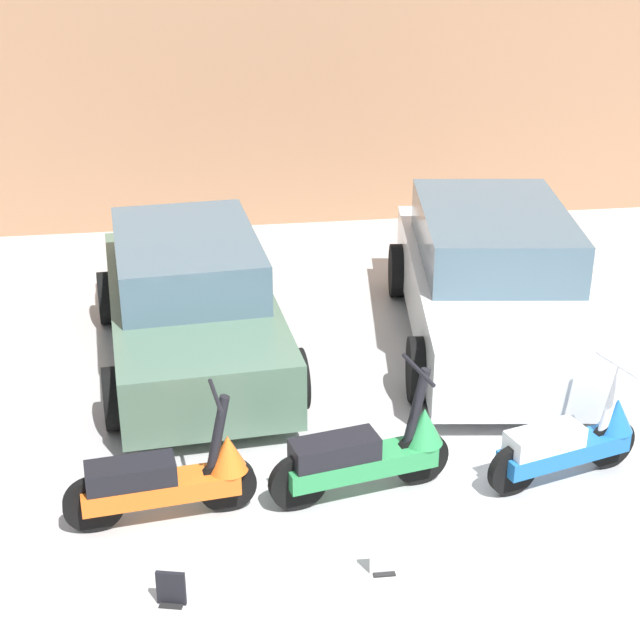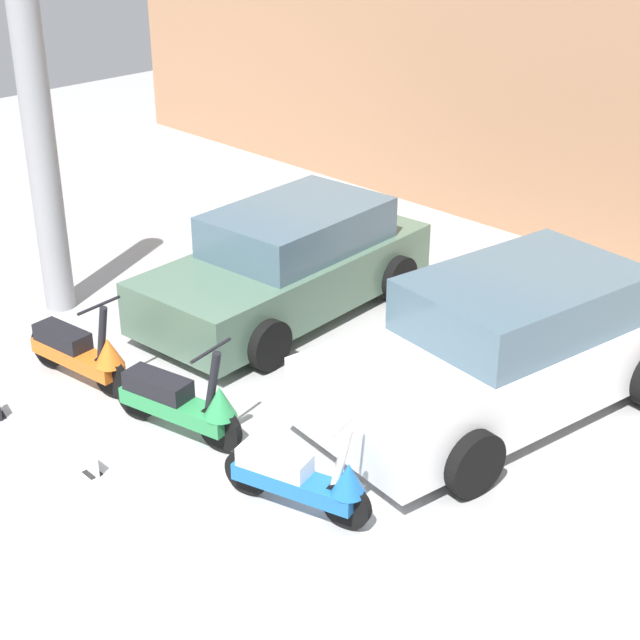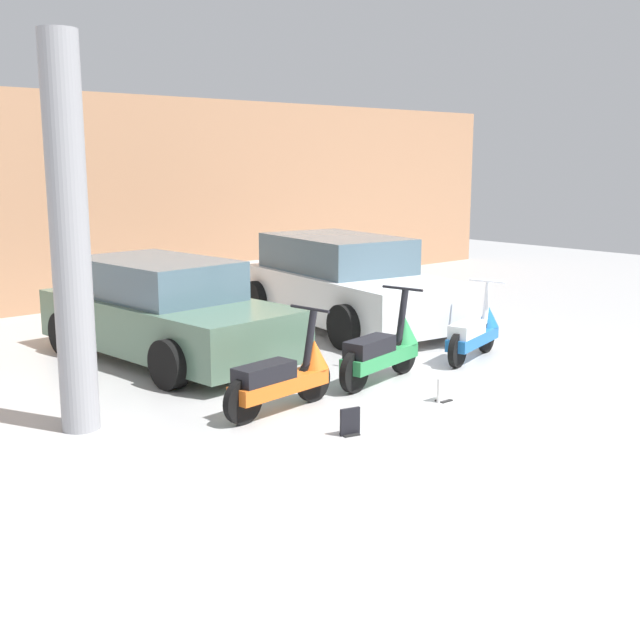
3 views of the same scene
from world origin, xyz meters
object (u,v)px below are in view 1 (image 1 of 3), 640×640
scooter_front_center (571,441)px  placard_near_right_scooter (384,559)px  scooter_front_right (369,453)px  car_rear_center (493,281)px  scooter_front_left (169,478)px  placard_near_left_scooter (171,590)px  car_rear_left (190,303)px

scooter_front_center → placard_near_right_scooter: bearing=-167.0°
placard_near_right_scooter → scooter_front_center: bearing=29.1°
scooter_front_right → car_rear_center: (1.81, 2.65, 0.28)m
scooter_front_left → car_rear_center: car_rear_center is taller
car_rear_center → placard_near_left_scooter: car_rear_center is taller
scooter_front_left → placard_near_left_scooter: (-0.00, -0.98, -0.25)m
scooter_front_left → car_rear_center: 4.37m
placard_near_left_scooter → placard_near_right_scooter: (1.49, 0.12, 0.00)m
scooter_front_right → scooter_front_center: bearing=-12.4°
placard_near_right_scooter → placard_near_left_scooter: bearing=-175.4°
scooter_front_center → car_rear_center: 2.69m
scooter_front_right → placard_near_left_scooter: 1.93m
scooter_front_center → car_rear_left: bearing=122.4°
scooter_front_left → placard_near_right_scooter: (1.49, -0.86, -0.25)m
scooter_front_right → scooter_front_center: scooter_front_right is taller
scooter_front_center → placard_near_right_scooter: (-1.74, -0.96, -0.23)m
placard_near_right_scooter → scooter_front_left: bearing=149.8°
placard_near_right_scooter → car_rear_center: bearing=62.5°
car_rear_center → placard_near_right_scooter: size_ratio=16.33×
scooter_front_left → scooter_front_center: 3.23m
car_rear_left → placard_near_left_scooter: 3.77m
scooter_front_left → car_rear_left: size_ratio=0.38×
scooter_front_left → car_rear_left: car_rear_left is taller
car_rear_left → car_rear_center: car_rear_center is taller
scooter_front_left → scooter_front_right: size_ratio=0.98×
placard_near_left_scooter → scooter_front_left: bearing=89.8°
scooter_front_right → car_rear_left: bearing=104.9°
scooter_front_center → car_rear_left: (-2.99, 2.65, 0.26)m
car_rear_left → scooter_front_right: bearing=22.2°
scooter_front_left → placard_near_left_scooter: 1.02m
scooter_front_left → placard_near_left_scooter: bearing=-97.1°
scooter_front_center → placard_near_right_scooter: 2.00m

